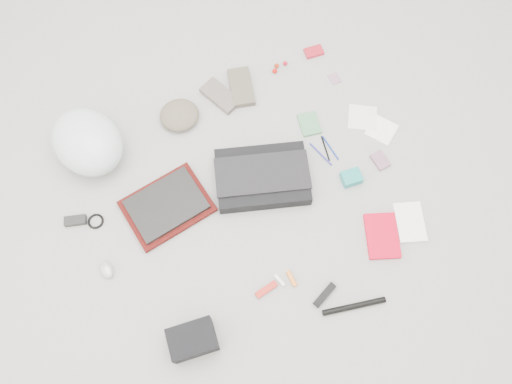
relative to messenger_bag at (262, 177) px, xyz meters
name	(u,v)px	position (x,y,z in m)	size (l,w,h in m)	color
ground_plane	(256,196)	(-0.06, -0.06, -0.04)	(4.00, 4.00, 0.00)	gray
messenger_bag	(262,177)	(0.00, 0.00, 0.00)	(0.42, 0.30, 0.07)	black
bag_flap	(262,173)	(0.00, 0.00, 0.04)	(0.43, 0.20, 0.01)	black
laptop_sleeve	(167,206)	(-0.45, 0.08, -0.02)	(0.37, 0.28, 0.03)	#4A0D0B
laptop	(166,205)	(-0.45, 0.08, 0.00)	(0.32, 0.24, 0.02)	black
bike_helmet	(87,142)	(-0.65, 0.50, 0.08)	(0.30, 0.37, 0.22)	white
beanie	(179,115)	(-0.20, 0.48, 0.00)	(0.19, 0.18, 0.07)	#635B4A
mitten_left	(220,96)	(0.03, 0.50, -0.02)	(0.10, 0.20, 0.03)	#685D57
mitten_right	(241,87)	(0.14, 0.49, -0.02)	(0.11, 0.22, 0.03)	brown
power_brick	(75,221)	(-0.84, 0.21, -0.02)	(0.10, 0.04, 0.03)	black
cable_coil	(96,221)	(-0.76, 0.17, -0.03)	(0.07, 0.07, 0.01)	black
mouse	(106,270)	(-0.80, -0.07, -0.02)	(0.05, 0.09, 0.03)	#A0A0A0
camera_bag	(193,340)	(-0.59, -0.51, 0.03)	(0.19, 0.13, 0.12)	black
multitool	(266,289)	(-0.23, -0.46, -0.03)	(0.10, 0.03, 0.02)	#AE1F15
toiletry_tube_white	(280,280)	(-0.16, -0.45, -0.03)	(0.02, 0.02, 0.06)	white
toiletry_tube_orange	(292,279)	(-0.11, -0.47, -0.02)	(0.02, 0.02, 0.07)	orange
u_lock	(325,295)	(-0.02, -0.60, -0.02)	(0.12, 0.03, 0.02)	black
bike_pump	(354,306)	(0.07, -0.70, -0.02)	(0.03, 0.03, 0.27)	black
book_red	(382,236)	(0.34, -0.49, -0.02)	(0.14, 0.21, 0.02)	red
book_white	(410,222)	(0.49, -0.50, -0.03)	(0.12, 0.19, 0.02)	white
notepad	(309,124)	(0.34, 0.15, -0.03)	(0.09, 0.12, 0.01)	#487E52
pen_blue	(321,154)	(0.31, -0.01, -0.03)	(0.01, 0.01, 0.15)	#2C289A
pen_black	(325,148)	(0.35, 0.00, -0.03)	(0.01, 0.01, 0.14)	black
pen_navy	(331,148)	(0.37, -0.01, -0.03)	(0.01, 0.01, 0.14)	navy
accordion_wallet	(351,178)	(0.37, -0.19, -0.01)	(0.09, 0.07, 0.04)	teal
card_deck	(380,160)	(0.54, -0.17, -0.03)	(0.06, 0.09, 0.02)	gray
napkin_top	(362,118)	(0.59, 0.07, -0.03)	(0.14, 0.14, 0.01)	silver
napkin_bottom	(382,130)	(0.64, -0.04, -0.03)	(0.13, 0.13, 0.01)	white
lollipop_a	(275,71)	(0.34, 0.50, -0.02)	(0.03, 0.03, 0.03)	red
lollipop_b	(277,66)	(0.36, 0.53, -0.02)	(0.02, 0.02, 0.02)	#992309
lollipop_c	(285,63)	(0.41, 0.52, -0.02)	(0.02, 0.02, 0.02)	#B2091E
altoids_tin	(314,52)	(0.58, 0.52, -0.03)	(0.09, 0.06, 0.02)	red
stamp_sheet	(335,79)	(0.59, 0.33, -0.03)	(0.05, 0.06, 0.00)	#A27390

